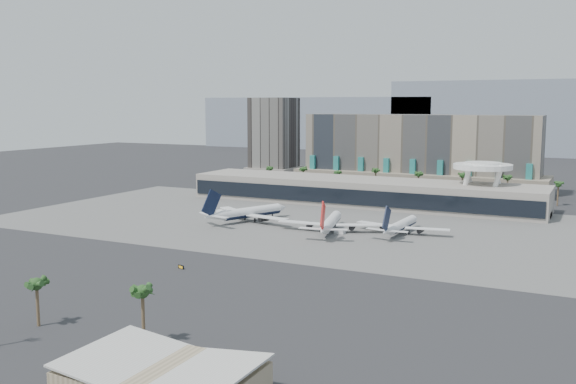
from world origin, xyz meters
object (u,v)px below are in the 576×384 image
at_px(airliner_centre, 330,222).
at_px(taxiway_sign, 181,267).
at_px(airliner_right, 401,225).
at_px(service_vehicle_a, 222,213).
at_px(service_vehicle_b, 340,231).
at_px(airliner_left, 248,212).

relative_size(airliner_centre, taxiway_sign, 17.26).
distance_m(airliner_right, taxiway_sign, 89.26).
height_order(airliner_right, taxiway_sign, airliner_right).
xyz_separation_m(service_vehicle_a, taxiway_sign, (37.34, -81.69, -0.70)).
xyz_separation_m(airliner_centre, service_vehicle_a, (-55.41, 11.93, -2.42)).
height_order(airliner_centre, service_vehicle_b, airliner_centre).
bearing_deg(airliner_centre, service_vehicle_b, -29.33).
bearing_deg(airliner_centre, airliner_right, 5.15).
xyz_separation_m(airliner_right, service_vehicle_a, (-80.12, 3.39, -2.00)).
bearing_deg(airliner_right, airliner_left, -174.81).
bearing_deg(airliner_left, taxiway_sign, -52.30).
bearing_deg(airliner_right, airliner_centre, -158.53).
xyz_separation_m(airliner_centre, service_vehicle_b, (4.34, -1.20, -2.69)).
height_order(airliner_right, service_vehicle_a, airliner_right).
xyz_separation_m(airliner_left, airliner_centre, (38.77, -5.46, -0.12)).
relative_size(airliner_right, service_vehicle_b, 9.89).
relative_size(service_vehicle_a, taxiway_sign, 2.12).
bearing_deg(service_vehicle_a, airliner_centre, 1.13).
bearing_deg(taxiway_sign, airliner_right, 77.98).
distance_m(airliner_right, service_vehicle_a, 80.22).
height_order(service_vehicle_a, taxiway_sign, service_vehicle_a).
relative_size(airliner_right, service_vehicle_a, 7.36).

